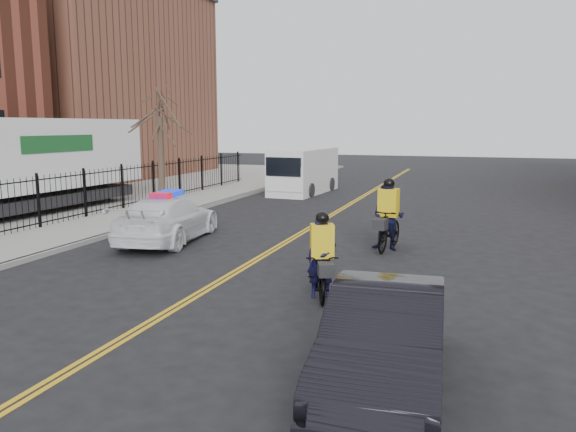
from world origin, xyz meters
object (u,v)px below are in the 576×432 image
Objects in this scene: cargo_van at (303,172)px; cyclist_near at (322,268)px; police_cruiser at (168,219)px; cyclist_far at (388,222)px; dark_sedan at (385,339)px; semi_trailer at (17,161)px.

cargo_van is 19.35m from cyclist_near.
cargo_van is 2.91× the size of cyclist_near.
police_cruiser is 7.09m from cyclist_far.
police_cruiser is 1.17× the size of dark_sedan.
police_cruiser is 9.03m from semi_trailer.
dark_sedan is 4.45m from cyclist_near.
police_cruiser is at bearing 132.00° from dark_sedan.
cargo_van is at bearing 106.39° from dark_sedan.
cyclist_near is (6.20, -18.33, -0.54)m from cargo_van.
semi_trailer is at bearing -177.62° from cyclist_far.
police_cruiser reaches higher than dark_sedan.
cyclist_near is at bearing -21.15° from semi_trailer.
dark_sedan is at bearing 128.01° from police_cruiser.
dark_sedan is 23.76m from cargo_van.
cyclist_far is (15.56, -1.44, -1.43)m from semi_trailer.
police_cruiser is 2.38× the size of cyclist_far.
semi_trailer is 16.45m from cyclist_near.
dark_sedan is 0.35× the size of semi_trailer.
cargo_van is 2.68× the size of cyclist_far.
cyclist_far is (0.62, 5.25, 0.20)m from cyclist_near.
cargo_van is at bearing 125.21° from cyclist_far.
cyclist_far reaches higher than dark_sedan.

